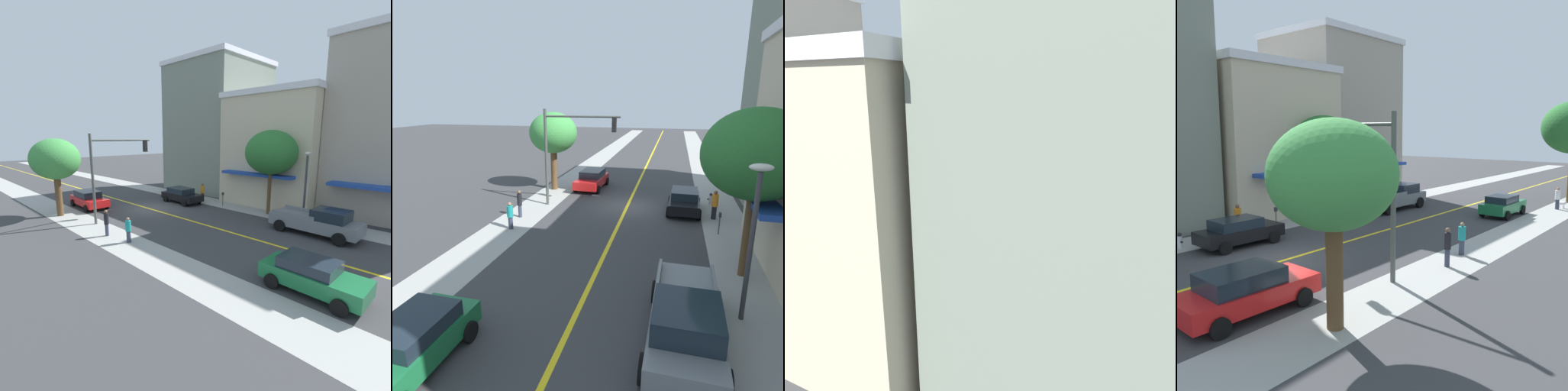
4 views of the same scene
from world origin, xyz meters
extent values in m
plane|color=#38383A|center=(0.00, 0.00, 0.00)|extent=(140.00, 140.00, 0.00)
cube|color=#9E9E99|center=(-6.14, 0.00, 0.00)|extent=(2.69, 126.00, 0.01)
cube|color=#9E9E99|center=(6.14, 0.00, 0.00)|extent=(2.69, 126.00, 0.01)
cube|color=yellow|center=(0.00, 0.00, 0.00)|extent=(0.20, 126.00, 0.00)
cube|color=gray|center=(-12.66, -2.87, 7.24)|extent=(9.65, 9.57, 14.48)
cube|color=beige|center=(-12.66, 6.80, 4.97)|extent=(11.33, 9.02, 9.94)
cube|color=silver|center=(-12.66, 6.80, 10.19)|extent=(11.63, 9.32, 0.50)
cube|color=#1E429E|center=(-6.48, 6.80, 3.13)|extent=(1.02, 6.86, 0.24)
cube|color=#1E429E|center=(-7.81, 16.32, 2.89)|extent=(1.33, 7.55, 0.24)
cylinder|color=brown|center=(6.50, -3.33, 1.60)|extent=(0.51, 0.51, 3.19)
ellipsoid|color=#3D8E42|center=(6.50, -3.33, 4.61)|extent=(3.79, 3.79, 3.22)
cylinder|color=brown|center=(5.74, 24.78, 2.12)|extent=(0.39, 0.39, 4.25)
ellipsoid|color=#286B2D|center=(5.74, 24.78, 6.09)|extent=(4.92, 4.92, 4.18)
cylinder|color=brown|center=(-5.99, 8.49, 1.77)|extent=(0.30, 0.30, 3.54)
ellipsoid|color=#286B2D|center=(-5.99, 8.49, 5.10)|extent=(4.18, 4.18, 3.55)
cylinder|color=silver|center=(-5.63, -1.99, 0.31)|extent=(0.24, 0.24, 0.63)
sphere|color=#232328|center=(-5.63, -1.99, 0.70)|extent=(0.22, 0.22, 0.22)
cylinder|color=#232328|center=(-5.80, -1.99, 0.34)|extent=(0.10, 0.10, 0.10)
cylinder|color=#232328|center=(-5.46, -1.99, 0.34)|extent=(0.10, 0.10, 0.10)
cylinder|color=#4C4C51|center=(-5.55, 3.94, 0.51)|extent=(0.07, 0.07, 1.01)
cube|color=#2D2D33|center=(-5.55, 3.94, 1.14)|extent=(0.12, 0.18, 0.26)
cylinder|color=#474C47|center=(5.52, 0.90, 3.28)|extent=(0.20, 0.20, 6.56)
cylinder|color=#474C47|center=(2.99, 0.90, 6.09)|extent=(5.04, 0.14, 0.14)
cube|color=black|center=(0.87, 0.90, 5.59)|extent=(0.26, 0.32, 0.90)
sphere|color=red|center=(0.87, 0.90, 5.89)|extent=(0.20, 0.20, 0.20)
sphere|color=yellow|center=(0.87, 0.90, 5.59)|extent=(0.20, 0.20, 0.20)
sphere|color=green|center=(0.87, 0.90, 5.29)|extent=(0.20, 0.20, 0.20)
cylinder|color=#38383D|center=(-5.46, 11.73, 2.51)|extent=(0.16, 0.16, 5.03)
ellipsoid|color=silver|center=(-5.46, 11.73, 5.18)|extent=(0.70, 0.36, 0.24)
cube|color=red|center=(3.57, -4.33, 0.64)|extent=(2.04, 4.68, 0.64)
cube|color=#19232D|center=(3.56, -4.56, 1.24)|extent=(1.74, 2.55, 0.55)
cylinder|color=black|center=(2.69, -2.77, 0.32)|extent=(0.24, 0.65, 0.64)
cylinder|color=black|center=(4.56, -2.84, 0.32)|extent=(0.24, 0.65, 0.64)
cube|color=black|center=(-3.76, 0.25, 0.63)|extent=(2.00, 4.31, 0.62)
cube|color=#19232D|center=(-3.77, 0.04, 1.19)|extent=(1.72, 2.34, 0.49)
cylinder|color=black|center=(-4.66, 1.68, 0.32)|extent=(0.24, 0.65, 0.64)
cylinder|color=black|center=(-2.78, 1.63, 0.32)|extent=(0.24, 0.65, 0.64)
cylinder|color=black|center=(-4.74, -1.12, 0.32)|extent=(0.24, 0.65, 0.64)
cylinder|color=black|center=(-2.86, -1.18, 0.32)|extent=(0.24, 0.65, 0.64)
cube|color=#196638|center=(3.65, 16.28, 0.64)|extent=(1.79, 4.16, 0.65)
cube|color=#19232D|center=(3.65, 16.07, 1.20)|extent=(1.56, 2.25, 0.46)
cylinder|color=black|center=(2.80, 17.65, 0.32)|extent=(0.23, 0.64, 0.64)
cylinder|color=black|center=(4.54, 17.63, 0.32)|extent=(0.23, 0.64, 0.64)
cylinder|color=black|center=(2.76, 14.92, 0.32)|extent=(0.23, 0.64, 0.64)
cylinder|color=black|center=(4.51, 14.90, 0.32)|extent=(0.23, 0.64, 0.64)
cube|color=slate|center=(-3.56, 13.34, 0.79)|extent=(2.08, 5.69, 0.77)
cube|color=#19232D|center=(-3.54, 14.35, 1.51)|extent=(1.85, 2.07, 0.68)
cube|color=slate|center=(-4.48, 12.22, 1.29)|extent=(0.16, 2.94, 0.24)
cube|color=slate|center=(-2.67, 12.19, 1.29)|extent=(0.16, 2.94, 0.24)
cylinder|color=black|center=(-4.50, 15.28, 0.40)|extent=(0.30, 0.81, 0.80)
cylinder|color=black|center=(-2.53, 15.24, 0.40)|extent=(0.30, 0.81, 0.80)
cylinder|color=black|center=(-4.58, 11.43, 0.40)|extent=(0.30, 0.81, 0.80)
cylinder|color=black|center=(-2.61, 11.40, 0.40)|extent=(0.30, 0.81, 0.80)
cylinder|color=#33384C|center=(6.22, 3.90, 0.40)|extent=(0.23, 0.23, 0.79)
cylinder|color=black|center=(6.22, 3.90, 1.15)|extent=(0.30, 0.30, 0.72)
sphere|color=brown|center=(6.22, 3.90, 1.62)|extent=(0.22, 0.22, 0.22)
cylinder|color=#33384C|center=(5.89, 21.10, 0.38)|extent=(0.28, 0.28, 0.75)
cylinder|color=silver|center=(5.89, 21.10, 1.09)|extent=(0.38, 0.38, 0.68)
sphere|color=#936B4C|center=(5.89, 21.10, 1.54)|extent=(0.21, 0.21, 0.21)
cylinder|color=#33384C|center=(5.87, 5.92, 0.36)|extent=(0.26, 0.26, 0.72)
cylinder|color=teal|center=(5.87, 5.92, 1.05)|extent=(0.35, 0.35, 0.66)
sphere|color=#936B4C|center=(5.87, 5.92, 1.47)|extent=(0.20, 0.20, 0.20)
cylinder|color=black|center=(-5.54, 1.31, 0.41)|extent=(0.29, 0.29, 0.83)
cylinder|color=orange|center=(-5.54, 1.31, 1.21)|extent=(0.39, 0.39, 0.76)
sphere|color=brown|center=(-5.54, 1.31, 1.70)|extent=(0.23, 0.23, 0.23)
ellipsoid|color=silver|center=(6.02, 21.76, 0.39)|extent=(0.69, 0.54, 0.28)
sphere|color=silver|center=(6.33, 21.60, 0.48)|extent=(0.22, 0.22, 0.22)
cylinder|color=silver|center=(6.22, 21.66, 0.13)|extent=(0.10, 0.10, 0.25)
cylinder|color=silver|center=(5.83, 21.87, 0.13)|extent=(0.10, 0.10, 0.25)
camera|label=1|loc=(14.66, 20.43, 6.30)|focal=26.11mm
camera|label=2|loc=(-2.91, 22.69, 7.09)|focal=31.53mm
camera|label=3|loc=(-24.79, -3.72, 9.28)|focal=34.85mm
camera|label=4|loc=(14.93, -11.91, 5.86)|focal=39.01mm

